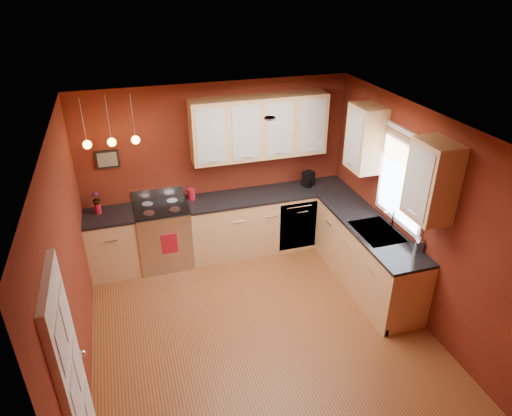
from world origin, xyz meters
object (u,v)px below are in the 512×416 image
object	(u,v)px
sink	(377,233)
red_canister	(191,194)
gas_range	(164,235)
coffee_maker	(308,179)
soap_pump	(420,243)

from	to	relation	value
sink	red_canister	size ratio (longest dim) A/B	4.07
gas_range	sink	bearing A→B (deg)	-29.78
gas_range	coffee_maker	xyz separation A→B (m)	(2.31, 0.05, 0.57)
gas_range	red_canister	world-z (taller)	red_canister
gas_range	red_canister	size ratio (longest dim) A/B	6.46
sink	soap_pump	world-z (taller)	sink
gas_range	coffee_maker	size ratio (longest dim) A/B	4.64
coffee_maker	soap_pump	xyz separation A→B (m)	(0.56, -2.10, -0.01)
gas_range	sink	distance (m)	3.05
gas_range	coffee_maker	world-z (taller)	coffee_maker
gas_range	red_canister	xyz separation A→B (m)	(0.47, 0.13, 0.55)
gas_range	soap_pump	distance (m)	3.57
coffee_maker	soap_pump	bearing A→B (deg)	-96.83
sink	coffee_maker	world-z (taller)	sink
gas_range	soap_pump	bearing A→B (deg)	-35.55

